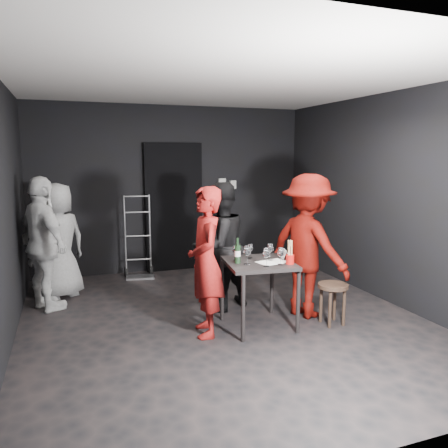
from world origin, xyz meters
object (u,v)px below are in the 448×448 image
object	(u,v)px
hand_truck	(139,262)
server_red	(206,257)
woman_black	(220,243)
bystander_grey	(58,239)
man_maroon	(308,237)
bystander_cream	(43,237)
breadstick_cup	(290,252)
wine_bottle	(237,253)
tasting_table	(259,270)
stool	(333,292)

from	to	relation	value
hand_truck	server_red	world-z (taller)	server_red
server_red	woman_black	distance (m)	0.80
server_red	woman_black	size ratio (longest dim) A/B	1.01
hand_truck	bystander_grey	distance (m)	1.44
man_maroon	bystander_cream	size ratio (longest dim) A/B	1.04
woman_black	breadstick_cup	xyz separation A→B (m)	(0.48, -0.91, 0.04)
wine_bottle	man_maroon	bearing A→B (deg)	7.26
breadstick_cup	hand_truck	bearing A→B (deg)	114.18
server_red	wine_bottle	world-z (taller)	server_red
server_red	man_maroon	bearing A→B (deg)	103.41
tasting_table	stool	bearing A→B (deg)	-15.39
stool	bystander_grey	bearing A→B (deg)	144.75
man_maroon	breadstick_cup	distance (m)	0.56
tasting_table	man_maroon	distance (m)	0.77
server_red	stool	bearing A→B (deg)	88.52
tasting_table	bystander_cream	world-z (taller)	bystander_cream
wine_bottle	tasting_table	bearing A→B (deg)	-3.79
stool	server_red	xyz separation A→B (m)	(-1.43, 0.23, 0.47)
man_maroon	breadstick_cup	world-z (taller)	man_maroon
tasting_table	woman_black	xyz separation A→B (m)	(-0.22, 0.70, 0.19)
woman_black	bystander_cream	size ratio (longest dim) A/B	0.91
stool	server_red	distance (m)	1.53
tasting_table	woman_black	size ratio (longest dim) A/B	0.45
hand_truck	tasting_table	distance (m)	2.69
hand_truck	wine_bottle	size ratio (longest dim) A/B	4.68
tasting_table	bystander_cream	bearing A→B (deg)	148.39
stool	bystander_cream	distance (m)	3.51
hand_truck	wine_bottle	world-z (taller)	hand_truck
server_red	breadstick_cup	bearing A→B (deg)	83.76
bystander_grey	wine_bottle	world-z (taller)	bystander_grey
woman_black	man_maroon	bearing A→B (deg)	125.63
bystander_cream	stool	bearing A→B (deg)	-146.28
server_red	bystander_grey	xyz separation A→B (m)	(-1.48, 1.83, -0.04)
stool	tasting_table	bearing A→B (deg)	164.61
bystander_cream	breadstick_cup	world-z (taller)	bystander_cream
stool	breadstick_cup	size ratio (longest dim) A/B	1.67
hand_truck	bystander_grey	xyz separation A→B (m)	(-1.15, -0.65, 0.57)
hand_truck	man_maroon	xyz separation A→B (m)	(1.64, -2.34, 0.73)
man_maroon	breadstick_cup	bearing A→B (deg)	108.26
stool	man_maroon	world-z (taller)	man_maroon
man_maroon	bystander_cream	world-z (taller)	man_maroon
woman_black	bystander_cream	bearing A→B (deg)	-41.26
bystander_grey	hand_truck	bearing A→B (deg)	179.04
hand_truck	breadstick_cup	size ratio (longest dim) A/B	4.60
wine_bottle	breadstick_cup	distance (m)	0.57
bystander_grey	man_maroon	bearing A→B (deg)	118.46
stool	server_red	bearing A→B (deg)	170.80
woman_black	server_red	bearing A→B (deg)	37.50
server_red	bystander_cream	world-z (taller)	bystander_cream
server_red	woman_black	bearing A→B (deg)	157.86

